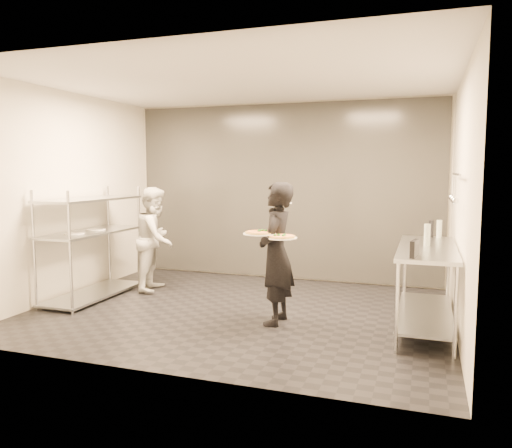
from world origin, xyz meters
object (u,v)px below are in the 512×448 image
(waiter, at_px, (276,254))
(pizza_plate_far, at_px, (281,237))
(chef, at_px, (156,239))
(bottle_clear, at_px, (439,229))
(pizza_plate_near, at_px, (260,233))
(salad_plate, at_px, (281,201))
(bottle_dark, at_px, (431,229))
(prep_counter, at_px, (426,273))
(pos_monitor, at_px, (415,249))
(pass_rack, at_px, (92,242))
(bottle_green, at_px, (427,235))

(waiter, distance_m, pizza_plate_far, 0.33)
(chef, relative_size, bottle_clear, 6.91)
(pizza_plate_near, distance_m, salad_plate, 0.63)
(chef, bearing_deg, pizza_plate_far, -128.96)
(bottle_dark, bearing_deg, pizza_plate_far, -139.02)
(chef, xyz_separation_m, bottle_dark, (3.77, 0.13, 0.28))
(pizza_plate_near, bearing_deg, bottle_clear, 35.34)
(pizza_plate_near, bearing_deg, prep_counter, 16.88)
(chef, xyz_separation_m, pizza_plate_far, (2.24, -1.20, 0.28))
(pizza_plate_far, distance_m, pos_monitor, 1.39)
(prep_counter, height_order, salad_plate, salad_plate)
(pass_rack, distance_m, prep_counter, 4.33)
(pizza_plate_near, distance_m, bottle_green, 1.83)
(prep_counter, xyz_separation_m, pizza_plate_near, (-1.74, -0.53, 0.44))
(pizza_plate_near, distance_m, bottle_dark, 2.22)
(prep_counter, height_order, chef, chef)
(waiter, relative_size, bottle_clear, 7.43)
(pizza_plate_far, distance_m, bottle_clear, 2.10)
(prep_counter, height_order, pos_monitor, pos_monitor)
(salad_plate, bearing_deg, waiter, -83.63)
(chef, bearing_deg, pizza_plate_near, -131.80)
(prep_counter, distance_m, bottle_clear, 0.91)
(bottle_clear, bearing_deg, pos_monitor, -99.42)
(salad_plate, bearing_deg, prep_counter, -0.19)
(salad_plate, distance_m, bottle_dark, 1.90)
(pizza_plate_far, bearing_deg, salad_plate, 106.10)
(salad_plate, bearing_deg, pizza_plate_far, -73.90)
(bottle_dark, bearing_deg, prep_counter, -92.83)
(pos_monitor, bearing_deg, pizza_plate_near, -176.34)
(waiter, xyz_separation_m, bottle_green, (1.60, 0.39, 0.23))
(bottle_green, distance_m, bottle_dark, 0.73)
(pass_rack, height_order, salad_plate, pass_rack)
(waiter, distance_m, pos_monitor, 1.56)
(pass_rack, xyz_separation_m, bottle_clear, (4.46, 0.80, 0.26))
(pizza_plate_near, relative_size, pizza_plate_far, 1.05)
(prep_counter, relative_size, bottle_clear, 8.31)
(chef, bearing_deg, prep_counter, -110.92)
(bottle_green, bearing_deg, pass_rack, -179.00)
(salad_plate, relative_size, bottle_dark, 1.19)
(pass_rack, distance_m, pos_monitor, 4.28)
(chef, distance_m, bottle_clear, 3.87)
(prep_counter, xyz_separation_m, bottle_dark, (0.04, 0.80, 0.40))
(waiter, distance_m, salad_plate, 0.66)
(prep_counter, relative_size, pizza_plate_near, 5.03)
(bottle_dark, bearing_deg, chef, -178.05)
(chef, distance_m, pizza_plate_far, 2.56)
(salad_plate, relative_size, pos_monitor, 1.11)
(bottle_green, xyz_separation_m, bottle_clear, (0.14, 0.73, -0.01))
(salad_plate, bearing_deg, chef, 162.26)
(pizza_plate_far, height_order, pos_monitor, pos_monitor)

